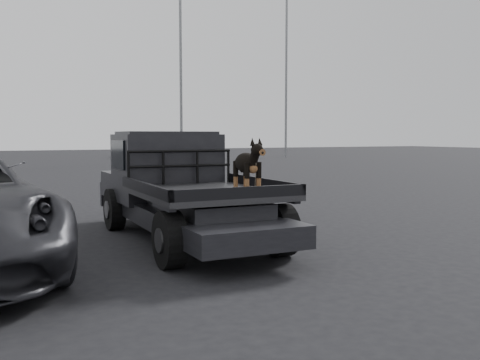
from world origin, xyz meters
name	(u,v)px	position (x,y,z in m)	size (l,w,h in m)	color
ground	(237,277)	(0.00, 0.00, 0.00)	(120.00, 120.00, 0.00)	black
flatbed_ute	(185,213)	(0.21, 2.45, 0.46)	(2.00, 5.40, 0.92)	black
ute_cab	(167,156)	(0.21, 3.40, 1.36)	(1.72, 1.30, 0.88)	black
headache_rack	(181,168)	(0.21, 2.65, 1.20)	(1.80, 0.08, 0.55)	black
dog	(247,167)	(0.54, 0.81, 1.29)	(0.32, 0.60, 0.74)	black
distant_car_b	(140,148)	(8.32, 35.18, 0.71)	(1.98, 4.87, 1.41)	#424247
floodlight_mid	(181,49)	(9.03, 27.48, 7.29)	(1.08, 0.28, 13.38)	slate
floodlight_far	(286,67)	(19.06, 31.04, 7.09)	(1.08, 0.28, 12.99)	slate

